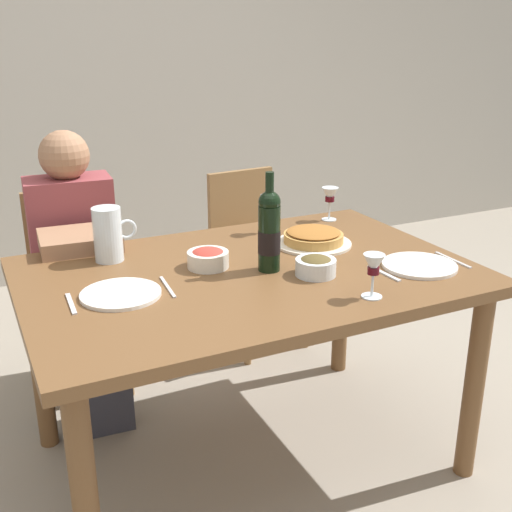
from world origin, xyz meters
The scene contains 20 objects.
ground_plane centered at (0.00, 0.00, 0.00)m, with size 8.00×8.00×0.00m, color gray.
back_wall centered at (0.00, 2.26, 1.40)m, with size 8.00×0.10×2.80m, color #B2ADA3.
dining_table centered at (0.00, 0.00, 0.67)m, with size 1.50×1.00×0.76m.
wine_bottle centered at (0.06, -0.03, 0.90)m, with size 0.08×0.08×0.34m.
water_pitcher centered at (-0.40, 0.30, 0.85)m, with size 0.15×0.10×0.19m.
baked_tart centered at (0.34, 0.14, 0.79)m, with size 0.29×0.29×0.06m.
salad_bowl centered at (-0.11, 0.09, 0.79)m, with size 0.14×0.14×0.07m.
olive_bowl centered at (0.18, -0.14, 0.79)m, with size 0.14×0.14×0.07m.
wine_glass_left_diner centered at (0.24, -0.37, 0.86)m, with size 0.07×0.07×0.14m.
wine_glass_right_diner centered at (0.57, 0.40, 0.86)m, with size 0.07×0.07×0.14m.
wine_glass_centre centered at (0.25, 0.35, 0.87)m, with size 0.06×0.06×0.16m.
dinner_plate_left_setting centered at (-0.45, -0.03, 0.77)m, with size 0.25×0.25×0.01m, color white.
dinner_plate_right_setting centered at (0.54, -0.23, 0.77)m, with size 0.26×0.26×0.01m, color white.
fork_left_setting centered at (-0.60, -0.03, 0.76)m, with size 0.16×0.01×0.01m, color silver.
knife_left_setting centered at (-0.30, -0.03, 0.76)m, with size 0.18×0.01×0.01m, color silver.
knife_right_setting centered at (0.69, -0.23, 0.76)m, with size 0.18×0.01×0.01m, color silver.
spoon_right_setting centered at (0.39, -0.23, 0.76)m, with size 0.16×0.01×0.01m, color silver.
chair_left centered at (-0.44, 0.89, 0.50)m, with size 0.43×0.43×0.87m.
diner_left centered at (-0.46, 0.65, 0.62)m, with size 0.35×0.52×1.16m.
chair_right centered at (0.44, 0.91, 0.50)m, with size 0.44×0.44×0.87m.
Camera 1 is at (-0.85, -1.81, 1.53)m, focal length 44.26 mm.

